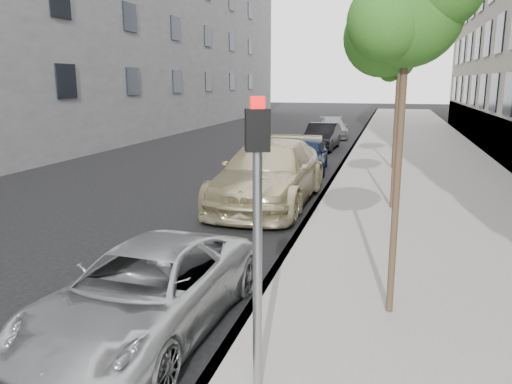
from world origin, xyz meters
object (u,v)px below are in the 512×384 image
at_px(minivan, 146,291).
at_px(tree_far, 399,62).
at_px(signal_pole, 257,215).
at_px(sedan_rear, 332,128).
at_px(sedan_blue, 307,154).
at_px(sedan_black, 322,136).
at_px(suv, 270,173).
at_px(tree_mid, 402,45).
at_px(tree_near, 410,11).

bearing_deg(minivan, tree_far, 79.61).
height_order(signal_pole, sedan_rear, signal_pole).
bearing_deg(sedan_rear, signal_pole, -94.62).
bearing_deg(tree_far, minivan, -103.12).
distance_m(minivan, sedan_blue, 13.52).
bearing_deg(minivan, sedan_black, 93.55).
xyz_separation_m(suv, sedan_rear, (-0.31, 18.17, -0.27)).
bearing_deg(suv, sedan_rear, 91.58).
height_order(tree_mid, sedan_black, tree_mid).
relative_size(tree_mid, sedan_rear, 1.16).
distance_m(tree_mid, signal_pole, 9.25).
xyz_separation_m(tree_mid, sedan_black, (-3.62, 12.35, -3.69)).
distance_m(tree_mid, sedan_rear, 19.02).
bearing_deg(tree_mid, sedan_rear, 101.67).
distance_m(signal_pole, suv, 9.27).
distance_m(minivan, sedan_rear, 26.04).
distance_m(tree_mid, sedan_black, 13.39).
distance_m(tree_far, suv, 7.99).
bearing_deg(suv, tree_mid, -0.98).
bearing_deg(tree_mid, signal_pole, -99.12).
distance_m(tree_far, minivan, 15.09).
bearing_deg(sedan_blue, tree_mid, -64.92).
height_order(tree_near, sedan_black, tree_near).
bearing_deg(sedan_blue, suv, -96.38).
relative_size(tree_mid, suv, 0.81).
height_order(suv, sedan_rear, suv).
relative_size(minivan, sedan_black, 1.07).
bearing_deg(sedan_rear, tree_near, -90.91).
distance_m(minivan, suv, 7.88).
bearing_deg(signal_pole, suv, 80.97).
relative_size(tree_far, sedan_rear, 1.12).
xyz_separation_m(signal_pole, minivan, (-1.90, 1.09, -1.52)).
height_order(tree_far, suv, tree_far).
height_order(tree_far, minivan, tree_far).
bearing_deg(sedan_black, tree_far, -56.23).
height_order(sedan_blue, sedan_rear, sedan_blue).
bearing_deg(signal_pole, tree_far, 62.85).
relative_size(suv, sedan_blue, 1.56).
bearing_deg(minivan, sedan_blue, 92.73).
distance_m(sedan_black, sedan_rear, 5.92).
relative_size(tree_near, suv, 0.83).
height_order(minivan, sedan_black, sedan_black).
bearing_deg(sedan_blue, signal_pole, -87.58).
relative_size(minivan, suv, 0.72).
height_order(tree_far, sedan_blue, tree_far).
relative_size(signal_pole, sedan_black, 0.77).
height_order(tree_near, sedan_rear, tree_near).
height_order(tree_near, sedan_blue, tree_near).
xyz_separation_m(signal_pole, suv, (-2.04, 8.96, -1.24)).
relative_size(tree_far, sedan_blue, 1.22).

